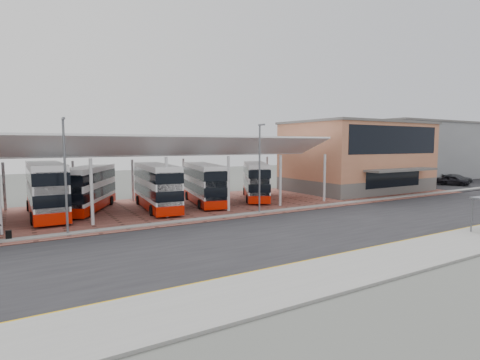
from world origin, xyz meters
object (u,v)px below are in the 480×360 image
(bus_2, at_px, (89,189))
(carpark_car_a, at_px, (453,180))
(terminal, at_px, (357,156))
(bus_4, at_px, (204,184))
(bus_5, at_px, (256,181))
(carpark_car_b, at_px, (457,178))
(bus_1, at_px, (46,190))
(bus_3, at_px, (156,187))

(bus_2, distance_m, carpark_car_a, 51.10)
(terminal, distance_m, bus_4, 23.30)
(bus_2, xyz_separation_m, bus_5, (17.62, -1.62, -0.02))
(bus_2, height_order, bus_4, bus_4)
(bus_2, bearing_deg, carpark_car_b, 23.15)
(bus_2, bearing_deg, bus_1, -138.23)
(bus_2, height_order, bus_5, bus_2)
(terminal, bearing_deg, bus_5, -179.62)
(bus_3, height_order, bus_5, bus_3)
(bus_2, xyz_separation_m, bus_3, (5.69, -2.50, 0.08))
(bus_3, xyz_separation_m, bus_4, (5.29, 0.68, -0.07))
(terminal, relative_size, bus_2, 1.83)
(bus_1, height_order, bus_2, bus_1)
(bus_2, relative_size, bus_3, 0.94)
(bus_4, bearing_deg, terminal, 12.29)
(bus_2, distance_m, bus_4, 11.13)
(bus_1, bearing_deg, bus_5, -2.56)
(bus_4, xyz_separation_m, carpark_car_a, (39.82, -3.51, -1.29))
(bus_3, distance_m, bus_5, 11.96)
(bus_5, bearing_deg, bus_2, -156.97)
(bus_3, bearing_deg, bus_1, 176.57)
(carpark_car_a, bearing_deg, bus_2, 150.64)
(carpark_car_a, bearing_deg, bus_5, 150.25)
(carpark_car_b, bearing_deg, bus_2, 127.48)
(bus_5, height_order, carpark_car_b, bus_5)
(bus_1, relative_size, bus_4, 1.09)
(bus_4, bearing_deg, bus_3, -161.09)
(terminal, distance_m, bus_5, 16.73)
(bus_4, height_order, bus_5, bus_4)
(bus_4, xyz_separation_m, carpark_car_b, (44.94, -1.27, -1.39))
(bus_1, relative_size, bus_2, 1.13)
(carpark_car_b, bearing_deg, bus_1, 128.65)
(bus_1, distance_m, bus_5, 21.28)
(bus_1, relative_size, bus_5, 1.15)
(bus_5, bearing_deg, carpark_car_b, 26.08)
(bus_3, relative_size, carpark_car_a, 2.39)
(terminal, relative_size, carpark_car_a, 4.12)
(terminal, distance_m, bus_1, 37.87)
(bus_1, height_order, bus_5, bus_1)
(bus_5, bearing_deg, bus_4, -150.05)
(bus_2, relative_size, bus_5, 1.02)
(terminal, xyz_separation_m, bus_3, (-28.45, -0.99, -2.46))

